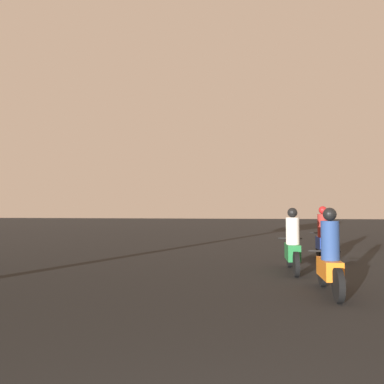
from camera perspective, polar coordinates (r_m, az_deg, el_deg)
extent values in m
cylinder|color=black|center=(8.05, 19.26, -11.42)|extent=(0.10, 0.56, 0.56)
cylinder|color=black|center=(6.78, 21.41, -13.09)|extent=(0.10, 0.56, 0.56)
cube|color=orange|center=(7.39, 20.22, -10.90)|extent=(0.30, 0.94, 0.34)
cylinder|color=black|center=(7.77, 19.53, -8.49)|extent=(0.60, 0.04, 0.04)
cylinder|color=navy|center=(7.24, 20.30, -6.93)|extent=(0.32, 0.32, 0.70)
sphere|color=black|center=(7.22, 20.24, -3.20)|extent=(0.24, 0.24, 0.24)
cylinder|color=black|center=(10.36, 14.62, -9.48)|extent=(0.10, 0.57, 0.57)
cylinder|color=black|center=(8.97, 15.60, -10.55)|extent=(0.10, 0.57, 0.57)
cube|color=#1E6B33|center=(9.64, 15.06, -8.81)|extent=(0.30, 0.90, 0.40)
cylinder|color=black|center=(10.07, 14.74, -6.84)|extent=(0.60, 0.04, 0.04)
cylinder|color=silver|center=(9.51, 15.08, -5.73)|extent=(0.32, 0.32, 0.65)
sphere|color=black|center=(9.50, 15.05, -3.06)|extent=(0.24, 0.24, 0.24)
cylinder|color=black|center=(12.74, 18.78, -7.98)|extent=(0.10, 0.63, 0.63)
cylinder|color=black|center=(11.51, 19.92, -8.55)|extent=(0.10, 0.63, 0.63)
cube|color=#1E389E|center=(12.11, 19.31, -7.37)|extent=(0.30, 0.78, 0.37)
cylinder|color=black|center=(12.49, 18.93, -5.91)|extent=(0.60, 0.04, 0.04)
cylinder|color=maroon|center=(12.00, 19.34, -4.86)|extent=(0.32, 0.32, 0.69)
sphere|color=#A51919|center=(11.99, 19.30, -2.63)|extent=(0.24, 0.24, 0.24)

